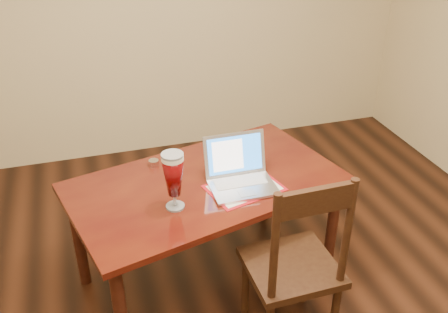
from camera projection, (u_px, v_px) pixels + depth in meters
name	position (u px, v px, depth m)	size (l,w,h in m)	color
room_shell	(267.00, 33.00, 1.77)	(4.51, 5.01, 2.71)	#CCB888
dining_table	(206.00, 193.00, 2.88)	(1.70, 1.21, 1.04)	#4C170A
dining_chair	(295.00, 266.00, 2.55)	(0.47, 0.45, 1.08)	black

